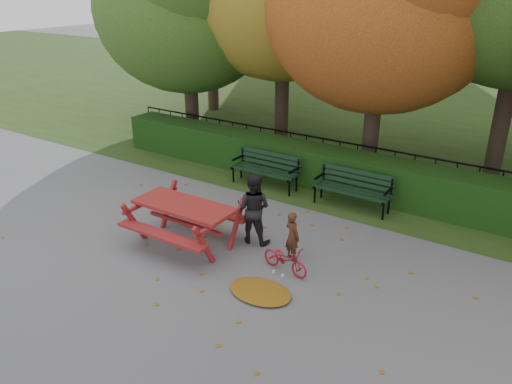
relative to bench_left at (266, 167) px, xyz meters
The scene contains 12 objects.
ground 3.96m from the bench_left, 70.65° to the right, with size 90.00×90.00×0.00m, color slate.
grass_strip 10.39m from the bench_left, 82.81° to the left, with size 90.00×90.00×0.00m, color #203B15.
hedge 1.53m from the bench_left, 31.58° to the left, with size 13.00×0.90×1.00m, color black.
iron_fence 2.06m from the bench_left, 50.89° to the left, with size 14.00×0.04×1.02m.
bench_left is the anchor object (origin of this frame).
bench_right 2.40m from the bench_left, ahead, with size 1.80×0.57×0.88m.
picnic_table 3.52m from the bench_left, 85.55° to the right, with size 2.08×1.68×1.00m.
leaf_pile 4.87m from the bench_left, 59.11° to the right, with size 1.15×0.79×0.08m, color brown.
leaf_scatter 3.68m from the bench_left, 69.08° to the right, with size 9.00×5.70×0.01m, color brown, non-canonical shape.
child 3.71m from the bench_left, 50.29° to the right, with size 0.36×0.24×0.99m, color #432515.
adult 3.00m from the bench_left, 62.86° to the right, with size 0.72×0.56×1.48m, color black.
bicycle 4.16m from the bench_left, 53.07° to the right, with size 0.34×0.99×0.52m, color #AB0F22.
Camera 1 is at (5.06, -6.51, 4.99)m, focal length 35.00 mm.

